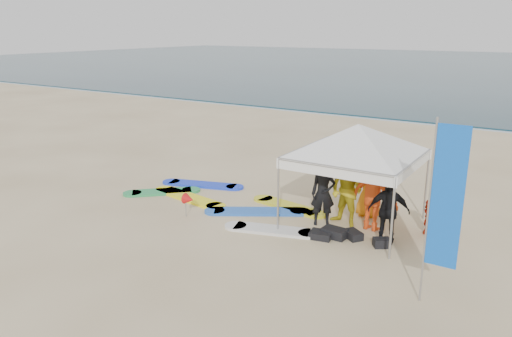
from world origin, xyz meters
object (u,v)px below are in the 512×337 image
object	(u,v)px
person_seated	(430,218)
feather_flag	(445,200)
person_yellow	(347,190)
canopy_tent	(358,125)
person_orange_a	(374,192)
person_black_b	(389,211)
person_black_a	(323,193)
marker_pennant	(189,199)
surfboard_spread	(226,202)
person_orange_b	(370,185)

from	to	relation	value
person_seated	feather_flag	bearing A→B (deg)	161.31
person_yellow	canopy_tent	size ratio (longest dim) A/B	0.46
person_orange_a	person_black_b	xyz separation A→B (m)	(0.57, -0.63, -0.16)
person_black_b	person_seated	xyz separation A→B (m)	(0.70, 0.93, -0.33)
person_black_a	person_black_b	world-z (taller)	person_black_a
marker_pennant	canopy_tent	bearing A→B (deg)	25.42
marker_pennant	surfboard_spread	world-z (taller)	marker_pennant
person_seated	canopy_tent	distance (m)	2.74
person_orange_a	canopy_tent	bearing A→B (deg)	9.39
person_orange_a	feather_flag	world-z (taller)	feather_flag
person_yellow	surfboard_spread	distance (m)	3.54
person_seated	feather_flag	world-z (taller)	feather_flag
person_black_b	marker_pennant	bearing A→B (deg)	-1.73
person_orange_b	feather_flag	size ratio (longest dim) A/B	0.52
person_orange_b	marker_pennant	distance (m)	4.65
person_black_a	person_orange_b	distance (m)	1.39
person_black_a	person_orange_b	world-z (taller)	person_orange_b
person_orange_a	surfboard_spread	bearing A→B (deg)	12.67
person_yellow	person_black_a	bearing A→B (deg)	-136.37
person_orange_b	person_seated	size ratio (longest dim) A/B	1.89
surfboard_spread	person_yellow	bearing A→B (deg)	5.69
person_orange_a	person_orange_b	xyz separation A→B (m)	(-0.38, 0.77, -0.08)
person_yellow	person_seated	world-z (taller)	person_yellow
canopy_tent	marker_pennant	size ratio (longest dim) A/B	6.05
person_black_a	surfboard_spread	world-z (taller)	person_black_a
person_yellow	feather_flag	world-z (taller)	feather_flag
person_black_b	person_black_a	bearing A→B (deg)	-23.49
canopy_tent	person_black_b	bearing A→B (deg)	-29.70
person_black_b	feather_flag	xyz separation A→B (m)	(1.56, -2.11, 1.18)
canopy_tent	surfboard_spread	distance (m)	4.39
person_orange_a	canopy_tent	world-z (taller)	canopy_tent
person_orange_b	person_yellow	bearing A→B (deg)	69.13
person_yellow	person_black_b	distance (m)	1.34
person_yellow	person_orange_a	size ratio (longest dim) A/B	0.95
person_seated	marker_pennant	xyz separation A→B (m)	(-5.50, -2.11, 0.04)
person_black_a	person_black_b	size ratio (longest dim) A/B	1.04
person_orange_a	canopy_tent	xyz separation A→B (m)	(-0.48, -0.02, 1.59)
feather_flag	surfboard_spread	size ratio (longest dim) A/B	0.56
person_yellow	person_black_b	xyz separation A→B (m)	(1.23, -0.52, -0.11)
person_black_a	person_orange_a	bearing A→B (deg)	-10.88
person_black_b	surfboard_spread	size ratio (longest dim) A/B	0.26
person_black_a	canopy_tent	size ratio (longest dim) A/B	0.42
feather_flag	person_orange_a	bearing A→B (deg)	127.88
person_black_b	marker_pennant	size ratio (longest dim) A/B	2.45
person_yellow	marker_pennant	size ratio (longest dim) A/B	2.80
person_black_a	marker_pennant	world-z (taller)	person_black_a
person_black_b	person_seated	bearing A→B (deg)	-142.38
person_orange_a	marker_pennant	world-z (taller)	person_orange_a
person_black_a	canopy_tent	bearing A→B (deg)	-1.10
person_black_b	person_orange_b	size ratio (longest dim) A/B	0.91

